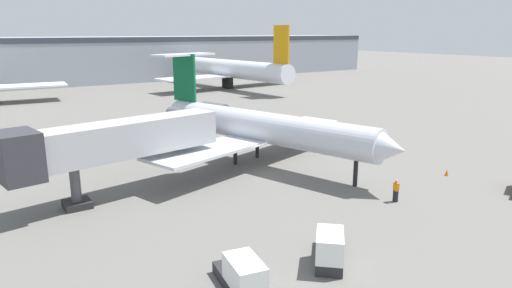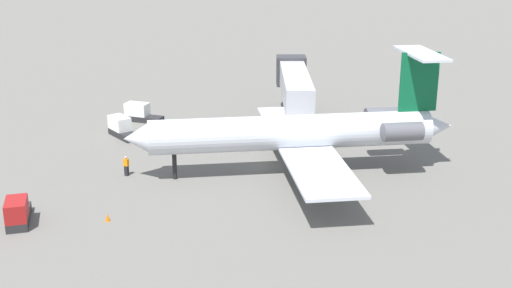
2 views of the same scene
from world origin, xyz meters
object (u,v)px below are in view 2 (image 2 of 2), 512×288
(ground_crew_marshaller, at_px, (126,166))
(baggage_tug_lead, at_px, (121,128))
(regional_jet, at_px, (301,131))
(traffic_cone_near, at_px, (108,217))
(jet_bridge, at_px, (294,83))
(baggage_tug_trailing, at_px, (18,213))
(baggage_tug_spare, at_px, (140,113))

(ground_crew_marshaller, xyz_separation_m, baggage_tug_lead, (-10.26, -4.15, -0.02))
(regional_jet, bearing_deg, traffic_cone_near, -46.96)
(traffic_cone_near, bearing_deg, jet_bridge, 158.23)
(ground_crew_marshaller, bearing_deg, jet_bridge, 145.15)
(baggage_tug_trailing, relative_size, traffic_cone_near, 7.69)
(baggage_tug_lead, height_order, baggage_tug_trailing, same)
(jet_bridge, xyz_separation_m, baggage_tug_lead, (7.01, -16.18, -3.45))
(baggage_tug_lead, bearing_deg, traffic_cone_near, 17.16)
(baggage_tug_lead, xyz_separation_m, traffic_cone_near, (18.89, 5.83, -0.56))
(regional_jet, bearing_deg, jet_bridge, -172.12)
(regional_jet, bearing_deg, baggage_tug_trailing, -54.64)
(baggage_tug_lead, relative_size, traffic_cone_near, 7.06)
(baggage_tug_trailing, distance_m, baggage_tug_spare, 25.70)
(ground_crew_marshaller, xyz_separation_m, baggage_tug_spare, (-15.67, -4.05, -0.02))
(baggage_tug_trailing, bearing_deg, traffic_cone_near, 103.41)
(traffic_cone_near, bearing_deg, ground_crew_marshaller, -168.98)
(baggage_tug_lead, distance_m, baggage_tug_spare, 5.41)
(baggage_tug_trailing, relative_size, baggage_tug_spare, 1.01)
(jet_bridge, relative_size, baggage_tug_spare, 3.90)
(baggage_tug_lead, height_order, baggage_tug_spare, same)
(regional_jet, relative_size, traffic_cone_near, 48.63)
(ground_crew_marshaller, height_order, baggage_tug_lead, baggage_tug_lead)
(baggage_tug_spare, bearing_deg, jet_bridge, 95.66)
(baggage_tug_trailing, height_order, traffic_cone_near, baggage_tug_trailing)
(baggage_tug_trailing, bearing_deg, jet_bridge, 149.31)
(jet_bridge, bearing_deg, baggage_tug_spare, -84.34)
(baggage_tug_trailing, xyz_separation_m, traffic_cone_near, (-1.40, 5.86, -0.56))
(jet_bridge, bearing_deg, regional_jet, 7.88)
(ground_crew_marshaller, relative_size, baggage_tug_spare, 0.40)
(jet_bridge, bearing_deg, traffic_cone_near, -21.77)
(baggage_tug_trailing, bearing_deg, baggage_tug_lead, 179.92)
(baggage_tug_lead, bearing_deg, regional_jet, 67.89)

